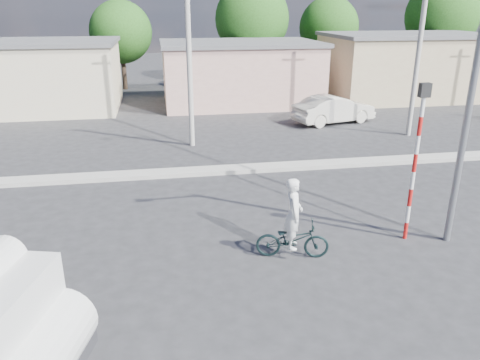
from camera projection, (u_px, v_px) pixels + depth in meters
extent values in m
plane|color=#28282A|center=(313.00, 277.00, 11.33)|extent=(120.00, 120.00, 0.00)
cube|color=#99968E|center=(250.00, 168.00, 18.69)|extent=(40.00, 0.80, 0.16)
cylinder|color=black|center=(19.00, 330.00, 8.60)|extent=(1.19, 0.62, 1.14)
cylinder|color=#A1140B|center=(19.00, 330.00, 8.60)|extent=(0.64, 0.51, 0.56)
cylinder|color=silver|center=(38.00, 357.00, 7.35)|extent=(1.65, 2.35, 1.14)
imported|color=black|center=(292.00, 240.00, 12.10)|extent=(1.99, 1.07, 0.99)
imported|color=white|center=(293.00, 224.00, 11.94)|extent=(0.59, 0.77, 1.88)
imported|color=beige|center=(334.00, 109.00, 26.10)|extent=(4.93, 2.81, 1.54)
cylinder|color=red|center=(406.00, 230.00, 13.15)|extent=(0.11, 0.11, 0.50)
cylinder|color=white|center=(408.00, 214.00, 12.97)|extent=(0.11, 0.11, 0.50)
cylinder|color=red|center=(410.00, 197.00, 12.80)|extent=(0.11, 0.11, 0.50)
cylinder|color=white|center=(412.00, 180.00, 12.62)|extent=(0.11, 0.11, 0.50)
cylinder|color=red|center=(415.00, 163.00, 12.45)|extent=(0.11, 0.11, 0.50)
cylinder|color=white|center=(417.00, 145.00, 12.28)|extent=(0.11, 0.11, 0.50)
cylinder|color=red|center=(420.00, 126.00, 12.10)|extent=(0.11, 0.11, 0.50)
cylinder|color=white|center=(423.00, 107.00, 11.93)|extent=(0.11, 0.11, 0.50)
cube|color=black|center=(425.00, 90.00, 11.78)|extent=(0.28, 0.18, 0.36)
cylinder|color=slate|center=(474.00, 78.00, 11.57)|extent=(0.18, 0.18, 9.00)
cube|color=beige|center=(18.00, 78.00, 29.03)|extent=(12.00, 7.00, 4.00)
cube|color=#59595B|center=(12.00, 42.00, 28.29)|extent=(12.30, 7.30, 0.24)
cube|color=tan|center=(240.00, 74.00, 31.31)|extent=(10.00, 7.00, 3.80)
cube|color=#59595B|center=(240.00, 43.00, 30.61)|extent=(10.30, 7.30, 0.24)
cube|color=tan|center=(406.00, 67.00, 33.17)|extent=(11.00, 7.00, 4.20)
cube|color=#59595B|center=(410.00, 35.00, 32.39)|extent=(11.30, 7.30, 0.24)
cylinder|color=#38281E|center=(124.00, 67.00, 36.55)|extent=(0.36, 0.36, 3.47)
sphere|color=#2E6E21|center=(121.00, 32.00, 35.64)|extent=(4.71, 4.71, 4.71)
cylinder|color=#38281E|center=(251.00, 61.00, 37.10)|extent=(0.36, 0.36, 4.20)
sphere|color=#2E6E21|center=(252.00, 19.00, 36.01)|extent=(5.70, 5.70, 5.70)
cylinder|color=#38281E|center=(327.00, 60.00, 40.17)|extent=(0.36, 0.36, 3.64)
sphere|color=#2E6E21|center=(329.00, 27.00, 39.22)|extent=(4.94, 4.94, 4.94)
cylinder|color=#38281E|center=(436.00, 56.00, 39.64)|extent=(0.36, 0.36, 4.37)
sphere|color=#2E6E21|center=(442.00, 16.00, 38.50)|extent=(5.93, 5.93, 5.93)
cylinder|color=#99968E|center=(189.00, 58.00, 20.70)|extent=(0.24, 0.24, 8.00)
cylinder|color=#99968E|center=(418.00, 54.00, 22.47)|extent=(0.24, 0.24, 8.00)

